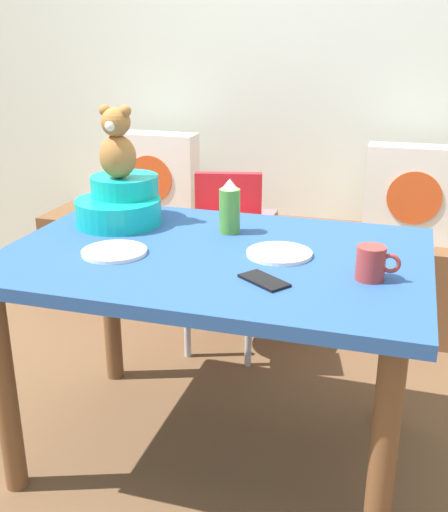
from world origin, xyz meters
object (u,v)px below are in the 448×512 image
object	(u,v)px
infant_seat_teal	(121,203)
cell_phone	(264,281)
pillow_floral_left	(155,176)
pillow_floral_right	(414,194)
highchair	(227,239)
ketchup_bottle	(230,208)
dinner_plate_near	(114,252)
dinner_plate_far	(279,253)
dining_table	(215,283)
teddy_bear	(117,144)
coffee_mug	(372,263)
book_stack	(255,218)

from	to	relation	value
infant_seat_teal	cell_phone	xyz separation A→B (m)	(0.62, -0.40, -0.07)
pillow_floral_left	pillow_floral_right	distance (m)	1.28
highchair	pillow_floral_left	bearing A→B (deg)	140.84
infant_seat_teal	ketchup_bottle	xyz separation A→B (m)	(0.40, -0.00, 0.02)
pillow_floral_left	ketchup_bottle	size ratio (longest dim) A/B	2.38
dinner_plate_near	dinner_plate_far	bearing A→B (deg)	15.19
infant_seat_teal	highchair	bearing A→B (deg)	67.95
dining_table	highchair	bearing A→B (deg)	103.87
teddy_bear	coffee_mug	xyz separation A→B (m)	(0.89, -0.29, -0.23)
highchair	dinner_plate_far	world-z (taller)	highchair
teddy_bear	dinner_plate_far	distance (m)	0.69
book_stack	dining_table	bearing A→B (deg)	-82.05
dining_table	book_stack	bearing A→B (deg)	97.95
teddy_bear	dinner_plate_near	world-z (taller)	teddy_bear
dining_table	teddy_bear	size ratio (longest dim) A/B	5.20
pillow_floral_right	ketchup_bottle	xyz separation A→B (m)	(-0.59, -0.97, 0.15)
pillow_floral_left	infant_seat_teal	xyz separation A→B (m)	(0.29, -0.97, 0.13)
pillow_floral_left	pillow_floral_right	size ratio (longest dim) A/B	1.00
pillow_floral_right	teddy_bear	size ratio (longest dim) A/B	1.76
book_stack	infant_seat_teal	distance (m)	1.07
dining_table	highchair	distance (m)	0.79
pillow_floral_left	cell_phone	size ratio (longest dim) A/B	3.06
coffee_mug	dinner_plate_far	distance (m)	0.31
infant_seat_teal	coffee_mug	world-z (taller)	infant_seat_teal
dining_table	ketchup_bottle	xyz separation A→B (m)	(-0.01, 0.20, 0.19)
pillow_floral_left	teddy_bear	size ratio (longest dim) A/B	1.76
dining_table	dinner_plate_far	distance (m)	0.23
pillow_floral_right	cell_phone	world-z (taller)	pillow_floral_right
highchair	coffee_mug	bearing A→B (deg)	-51.95
pillow_floral_right	dinner_plate_near	xyz separation A→B (m)	(-0.87, -1.28, 0.07)
dinner_plate_far	cell_phone	xyz separation A→B (m)	(0.01, -0.22, -0.00)
book_stack	coffee_mug	bearing A→B (deg)	-63.37
dining_table	highchair	xyz separation A→B (m)	(-0.19, 0.76, -0.11)
book_stack	ketchup_bottle	distance (m)	1.06
pillow_floral_right	infant_seat_teal	size ratio (longest dim) A/B	1.33
ketchup_bottle	coffee_mug	xyz separation A→B (m)	(0.49, -0.29, -0.04)
pillow_floral_right	coffee_mug	bearing A→B (deg)	-94.79
highchair	dinner_plate_far	bearing A→B (deg)	-62.23
dining_table	cell_phone	bearing A→B (deg)	-43.96
book_stack	cell_phone	xyz separation A→B (m)	(0.37, -1.39, 0.25)
ketchup_bottle	coffee_mug	world-z (taller)	ketchup_bottle
highchair	teddy_bear	world-z (taller)	teddy_bear
teddy_bear	ketchup_bottle	bearing A→B (deg)	-0.20
infant_seat_teal	teddy_bear	xyz separation A→B (m)	(-0.00, -0.00, 0.21)
infant_seat_teal	dinner_plate_near	bearing A→B (deg)	-67.99
dining_table	cell_phone	xyz separation A→B (m)	(0.20, -0.20, 0.11)
teddy_bear	coffee_mug	size ratio (longest dim) A/B	2.08
cell_phone	book_stack	bearing A→B (deg)	50.67
dinner_plate_near	cell_phone	world-z (taller)	dinner_plate_near
teddy_bear	ketchup_bottle	distance (m)	0.44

